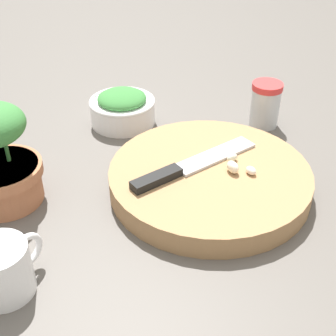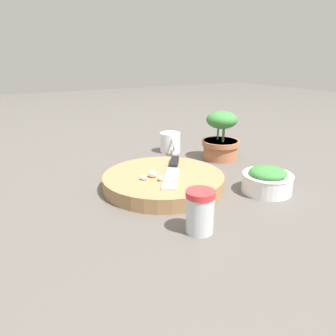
# 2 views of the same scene
# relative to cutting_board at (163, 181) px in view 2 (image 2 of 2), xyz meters

# --- Properties ---
(ground_plane) EXTENTS (5.00, 5.00, 0.00)m
(ground_plane) POSITION_rel_cutting_board_xyz_m (-0.05, 0.04, -0.02)
(ground_plane) COLOR #56514C
(cutting_board) EXTENTS (0.32, 0.32, 0.04)m
(cutting_board) POSITION_rel_cutting_board_xyz_m (0.00, 0.00, 0.00)
(cutting_board) COLOR #9E754C
(cutting_board) RESTS_ON ground_plane
(chef_knife) EXTENTS (0.21, 0.16, 0.01)m
(chef_knife) POSITION_rel_cutting_board_xyz_m (-0.01, 0.03, 0.02)
(chef_knife) COLOR black
(chef_knife) RESTS_ON cutting_board
(garlic_cloves) EXTENTS (0.05, 0.06, 0.02)m
(garlic_cloves) POSITION_rel_cutting_board_xyz_m (0.01, -0.04, 0.03)
(garlic_cloves) COLOR #F3DECA
(garlic_cloves) RESTS_ON cutting_board
(herb_bowl) EXTENTS (0.13, 0.13, 0.07)m
(herb_bowl) POSITION_rel_cutting_board_xyz_m (0.16, 0.22, 0.01)
(herb_bowl) COLOR white
(herb_bowl) RESTS_ON ground_plane
(spice_jar) EXTENTS (0.06, 0.06, 0.09)m
(spice_jar) POSITION_rel_cutting_board_xyz_m (0.24, -0.05, 0.03)
(spice_jar) COLOR silver
(spice_jar) RESTS_ON ground_plane
(coffee_mug) EXTENTS (0.10, 0.07, 0.07)m
(coffee_mug) POSITION_rel_cutting_board_xyz_m (-0.28, 0.19, 0.02)
(coffee_mug) COLOR white
(coffee_mug) RESTS_ON ground_plane
(potted_herb) EXTENTS (0.12, 0.12, 0.16)m
(potted_herb) POSITION_rel_cutting_board_xyz_m (-0.13, 0.29, 0.05)
(potted_herb) COLOR #B26B47
(potted_herb) RESTS_ON ground_plane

